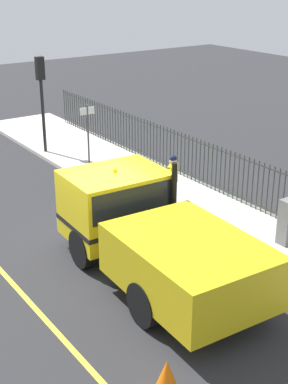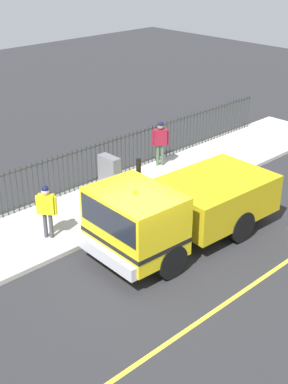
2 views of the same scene
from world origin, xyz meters
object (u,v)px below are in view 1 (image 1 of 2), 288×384
work_truck (146,229)px  street_sign (88,134)px  traffic_cone (167,375)px  worker_standing (173,176)px  traffic_light_near (41,85)px

work_truck → street_sign: 6.47m
street_sign → traffic_cone: bearing=-112.3°
worker_standing → traffic_cone: size_ratio=2.77×
worker_standing → traffic_light_near: 7.46m
worker_standing → traffic_light_near: traffic_light_near is taller
work_truck → traffic_cone: bearing=-117.1°
worker_standing → traffic_cone: 7.54m
work_truck → street_sign: street_sign is taller
traffic_cone → street_sign: 10.41m
worker_standing → work_truck: bearing=3.5°
traffic_light_near → street_sign: traffic_light_near is taller
traffic_cone → street_sign: (3.92, 9.54, 1.41)m
work_truck → worker_standing: 3.66m
worker_standing → traffic_light_near: (-0.65, 7.27, 1.57)m
work_truck → worker_standing: size_ratio=3.61×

